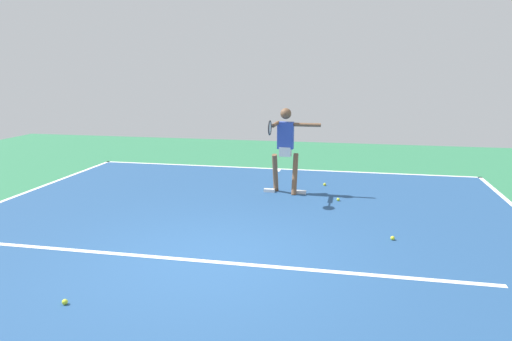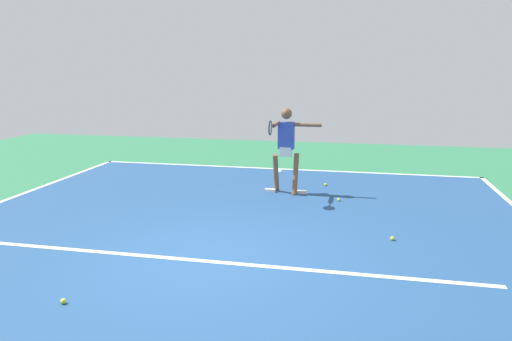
# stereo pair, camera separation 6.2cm
# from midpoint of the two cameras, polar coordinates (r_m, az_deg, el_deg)

# --- Properties ---
(ground_plane) EXTENTS (22.77, 22.77, 0.00)m
(ground_plane) POSITION_cam_midpoint_polar(r_m,az_deg,el_deg) (6.80, -5.29, -10.76)
(ground_plane) COLOR #2D754C
(court_surface) EXTENTS (10.28, 12.81, 0.00)m
(court_surface) POSITION_cam_midpoint_polar(r_m,az_deg,el_deg) (6.80, -5.29, -10.74)
(court_surface) COLOR navy
(court_surface) RESTS_ON ground_plane
(court_line_baseline_near) EXTENTS (10.28, 0.10, 0.01)m
(court_line_baseline_near) POSITION_cam_midpoint_polar(r_m,az_deg,el_deg) (12.74, 3.16, 0.19)
(court_line_baseline_near) COLOR white
(court_line_baseline_near) RESTS_ON ground_plane
(court_line_service) EXTENTS (7.71, 0.10, 0.01)m
(court_line_service) POSITION_cam_midpoint_polar(r_m,az_deg,el_deg) (6.74, -5.46, -10.95)
(court_line_service) COLOR white
(court_line_service) RESTS_ON ground_plane
(court_line_centre_mark) EXTENTS (0.10, 0.30, 0.01)m
(court_line_centre_mark) POSITION_cam_midpoint_polar(r_m,az_deg,el_deg) (12.55, 3.02, 0.01)
(court_line_centre_mark) COLOR white
(court_line_centre_mark) RESTS_ON ground_plane
(tennis_player) EXTENTS (1.21, 1.26, 1.87)m
(tennis_player) POSITION_cam_midpoint_polar(r_m,az_deg,el_deg) (10.04, 3.87, 3.20)
(tennis_player) COLOR brown
(tennis_player) RESTS_ON ground_plane
(tennis_ball_centre_court) EXTENTS (0.07, 0.07, 0.07)m
(tennis_ball_centre_court) POSITION_cam_midpoint_polar(r_m,az_deg,el_deg) (6.01, -22.13, -14.54)
(tennis_ball_centre_court) COLOR #CCE033
(tennis_ball_centre_court) RESTS_ON ground_plane
(tennis_ball_near_player) EXTENTS (0.07, 0.07, 0.07)m
(tennis_ball_near_player) POSITION_cam_midpoint_polar(r_m,az_deg,el_deg) (10.99, 8.63, -1.70)
(tennis_ball_near_player) COLOR yellow
(tennis_ball_near_player) RESTS_ON ground_plane
(tennis_ball_far_corner) EXTENTS (0.07, 0.07, 0.07)m
(tennis_ball_far_corner) POSITION_cam_midpoint_polar(r_m,az_deg,el_deg) (7.78, 16.50, -7.94)
(tennis_ball_far_corner) COLOR yellow
(tennis_ball_far_corner) RESTS_ON ground_plane
(tennis_ball_by_baseline) EXTENTS (0.07, 0.07, 0.07)m
(tennis_ball_by_baseline) POSITION_cam_midpoint_polar(r_m,az_deg,el_deg) (9.78, 10.23, -3.51)
(tennis_ball_by_baseline) COLOR #C6E53D
(tennis_ball_by_baseline) RESTS_ON ground_plane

